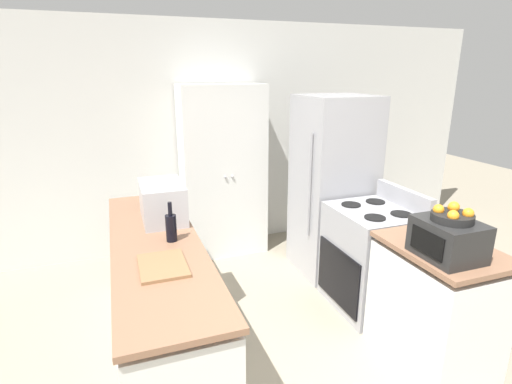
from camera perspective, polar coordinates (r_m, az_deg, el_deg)
wall_back at (r=4.74m, az=-5.93°, el=7.64°), size 7.00×0.06×2.60m
counter_left at (r=3.10m, az=-13.52°, el=-14.94°), size 0.60×2.29×0.92m
counter_right at (r=3.21m, az=24.11°, el=-14.84°), size 0.60×0.81×0.92m
pantry_cabinet at (r=4.54m, az=-4.75°, el=2.93°), size 0.93×0.48×1.93m
stove at (r=3.73m, az=16.09°, el=-8.99°), size 0.66×0.73×1.08m
refrigerator at (r=4.17m, az=10.88°, el=0.76°), size 0.71×0.70×1.83m
microwave at (r=3.23m, az=-13.20°, el=-1.36°), size 0.33×0.50×0.30m
wine_bottle at (r=2.83m, az=-12.03°, el=-4.89°), size 0.08×0.08×0.28m
toaster_oven at (r=2.80m, az=25.72°, el=-6.09°), size 0.33×0.38×0.25m
fruit_bowl at (r=2.75m, az=26.28°, el=-2.98°), size 0.25×0.25×0.13m
cutting_board at (r=2.51m, az=-13.17°, el=-10.19°), size 0.28×0.38×0.02m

